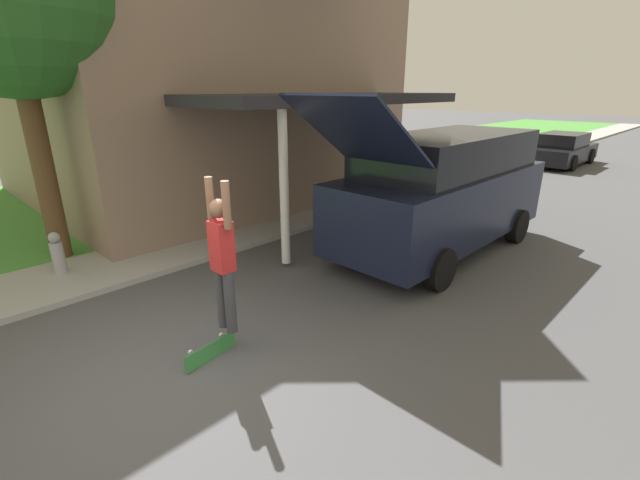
# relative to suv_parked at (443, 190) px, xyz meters

# --- Properties ---
(ground_plane) EXTENTS (120.00, 120.00, 0.00)m
(ground_plane) POSITION_rel_suv_parked_xyz_m (-0.07, -5.58, -1.23)
(ground_plane) COLOR #49494C
(lawn) EXTENTS (10.00, 80.00, 0.08)m
(lawn) POSITION_rel_suv_parked_xyz_m (-8.07, 0.42, -1.19)
(lawn) COLOR #478E38
(lawn) RESTS_ON ground_plane
(sidewalk) EXTENTS (1.80, 80.00, 0.10)m
(sidewalk) POSITION_rel_suv_parked_xyz_m (-3.67, 0.42, -1.18)
(sidewalk) COLOR #9E9E99
(sidewalk) RESTS_ON ground_plane
(house) EXTENTS (11.73, 9.77, 8.94)m
(house) POSITION_rel_suv_parked_xyz_m (-8.18, -0.48, 3.48)
(house) COLOR #89705B
(house) RESTS_ON lawn
(suv_parked) EXTENTS (2.10, 5.93, 3.03)m
(suv_parked) POSITION_rel_suv_parked_xyz_m (0.00, 0.00, 0.00)
(suv_parked) COLOR black
(suv_parked) RESTS_ON ground_plane
(car_down_street) EXTENTS (1.85, 4.34, 1.33)m
(car_down_street) POSITION_rel_suv_parked_xyz_m (-1.54, 12.83, -0.60)
(car_down_street) COLOR black
(car_down_street) RESTS_ON ground_plane
(skateboarder) EXTENTS (0.41, 0.21, 1.85)m
(skateboarder) POSITION_rel_suv_parked_xyz_m (-0.03, -4.98, 0.03)
(skateboarder) COLOR #38383D
(skateboarder) RESTS_ON ground_plane
(skateboard) EXTENTS (0.21, 0.76, 0.25)m
(skateboard) POSITION_rel_suv_parked_xyz_m (-0.06, -5.23, -1.14)
(skateboard) COLOR #337F3D
(skateboard) RESTS_ON ground_plane
(fire_hydrant) EXTENTS (0.20, 0.20, 0.73)m
(fire_hydrant) POSITION_rel_suv_parked_xyz_m (-3.91, -5.76, -0.78)
(fire_hydrant) COLOR #99999E
(fire_hydrant) RESTS_ON sidewalk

